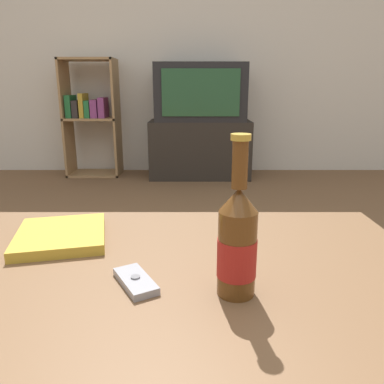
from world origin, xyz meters
The scene contains 8 objects.
back_wall centered at (0.00, 3.02, 1.30)m, with size 8.00×0.05×2.60m.
coffee_table centered at (0.00, 0.00, 0.39)m, with size 1.08×0.78×0.45m.
tv_stand centered at (0.12, 2.74, 0.25)m, with size 0.89×0.43×0.51m.
television centered at (0.12, 2.73, 0.75)m, with size 0.78×0.44×0.49m.
bookshelf centered at (-0.87, 2.81, 0.55)m, with size 0.47×0.30×1.04m.
beer_bottle centered at (0.13, -0.05, 0.54)m, with size 0.07×0.07×0.28m.
cell_phone centered at (-0.05, -0.02, 0.46)m, with size 0.10×0.12×0.02m.
table_book centered at (-0.26, 0.18, 0.46)m, with size 0.24×0.26×0.02m.
Camera 1 is at (0.05, -0.64, 0.80)m, focal length 35.00 mm.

